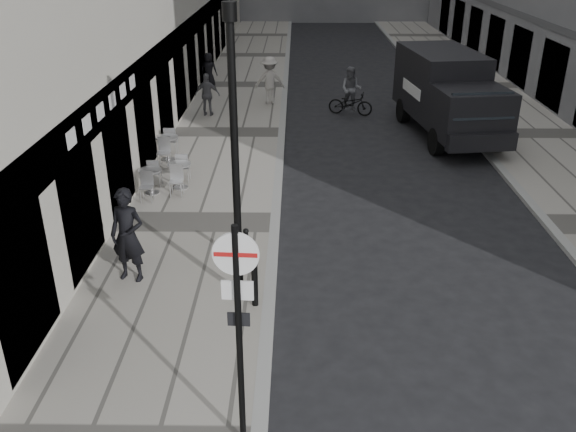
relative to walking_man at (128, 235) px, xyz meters
name	(u,v)px	position (x,y,z in m)	size (l,w,h in m)	color
sidewalk	(228,133)	(0.96, 10.45, -1.09)	(4.00, 60.00, 0.12)	gray
far_sidewalk	(526,135)	(11.96, 10.45, -1.09)	(4.00, 60.00, 0.12)	gray
walking_man	(128,235)	(0.00, 0.00, 0.00)	(0.75, 0.49, 2.06)	black
sign_post	(238,311)	(2.74, -4.55, 1.22)	(0.60, 0.10, 3.51)	black
lamppost	(235,146)	(2.36, -0.57, 2.14)	(0.26, 0.26, 5.70)	black
bollard_near	(255,284)	(2.69, -0.99, -0.55)	(0.13, 0.13, 0.95)	black
bollard_far	(246,248)	(2.40, 0.65, -0.62)	(0.11, 0.11, 0.82)	black
panel_van	(447,90)	(8.94, 10.64, 0.50)	(3.09, 6.46, 2.93)	black
cyclist	(351,96)	(5.71, 13.25, -0.39)	(1.91, 1.12, 1.95)	black
pedestrian_a	(207,95)	(-0.04, 12.67, -0.19)	(0.98, 0.41, 1.68)	#5E5E63
pedestrian_b	(270,80)	(2.36, 14.57, -0.04)	(1.28, 0.73, 1.98)	#AAA49D
pedestrian_c	(209,70)	(-0.64, 17.65, -0.24)	(0.77, 0.50, 1.57)	black
cafe_table_near	(151,179)	(-0.59, 4.65, -0.60)	(0.65, 1.47, 0.84)	#ABABAD
cafe_table_mid	(180,174)	(0.16, 5.05, -0.58)	(0.68, 1.54, 0.87)	silver
cafe_table_far	(168,146)	(-0.64, 7.39, -0.56)	(0.72, 1.63, 0.93)	silver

